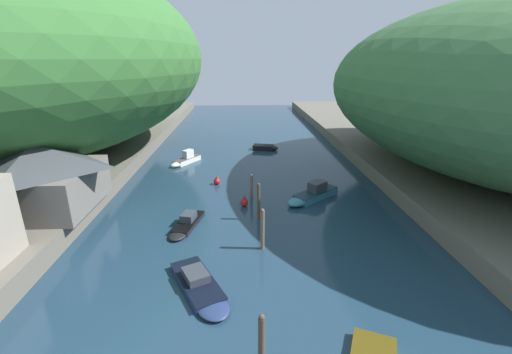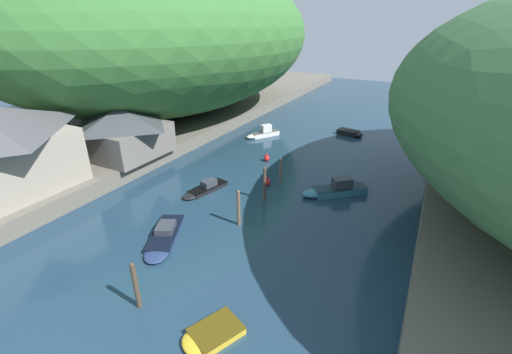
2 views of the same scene
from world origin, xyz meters
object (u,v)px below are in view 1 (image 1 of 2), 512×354
Objects in this scene: boathouse_shed at (38,175)px; boat_mid_channel at (266,148)px; boat_moored_right at (200,287)px; boat_small_dinghy at (185,160)px; channel_buoy_near at (217,181)px; channel_buoy_far at (244,202)px; boat_far_upstream at (186,224)px; boat_cabin_cruiser at (312,195)px.

boathouse_shed reaches higher than boat_mid_channel.
boathouse_shed is 1.38× the size of boat_moored_right.
boathouse_shed is 1.74× the size of boat_small_dinghy.
channel_buoy_near is 0.98× the size of channel_buoy_far.
channel_buoy_near is at bearing 151.73° from boat_small_dinghy.
boat_mid_channel is 32.76m from boat_moored_right.
boathouse_shed reaches higher than channel_buoy_far.
channel_buoy_near is 6.44m from channel_buoy_far.
boat_small_dinghy is 0.79× the size of boat_moored_right.
boat_far_upstream is 4.96× the size of channel_buoy_near.
boat_cabin_cruiser is 5.43× the size of channel_buoy_far.
boat_far_upstream is at bearing 75.14° from boat_cabin_cruiser.
boat_small_dinghy reaches higher than boat_far_upstream.
boat_moored_right is at bearing -89.59° from channel_buoy_near.
boat_cabin_cruiser reaches higher than boat_moored_right.
boat_far_upstream is 6.17m from channel_buoy_far.
boat_small_dinghy is 4.58× the size of channel_buoy_far.
channel_buoy_far is (4.71, 3.97, 0.12)m from boat_far_upstream.
boathouse_shed is 1.65× the size of boat_far_upstream.
boat_cabin_cruiser reaches higher than channel_buoy_near.
channel_buoy_far is at bearing 150.30° from boat_small_dinghy.
boat_small_dinghy is 9.13m from channel_buoy_near.
boat_mid_channel is at bearing 49.84° from boathouse_shed.
boat_cabin_cruiser is 5.55× the size of channel_buoy_near.
boat_mid_channel is 3.68× the size of channel_buoy_far.
boat_small_dinghy is at bearing -67.70° from boat_far_upstream.
boathouse_shed is 16.22m from channel_buoy_near.
channel_buoy_far is at bearing -63.73° from channel_buoy_near.
boathouse_shed is 16.53m from boat_moored_right.
channel_buoy_near is (-6.38, -14.38, 0.07)m from boat_mid_channel.
channel_buoy_far is (-3.53, -20.16, 0.07)m from boat_mid_channel.
boat_far_upstream is (-8.24, -24.13, -0.05)m from boat_mid_channel.
boat_mid_channel is at bearing 66.07° from channel_buoy_near.
boat_mid_channel is 25.50m from boat_far_upstream.
boat_far_upstream reaches higher than boat_mid_channel.
boathouse_shed is at bearing -26.25° from boat_mid_channel.
boat_far_upstream is 4.85× the size of channel_buoy_far.
boat_mid_channel is 0.68× the size of boat_cabin_cruiser.
channel_buoy_far is at bearing -126.16° from boat_far_upstream.
boathouse_shed is 23.12m from boat_cabin_cruiser.
boat_far_upstream is at bearing -139.89° from channel_buoy_far.
boat_mid_channel is at bearing -95.13° from boat_far_upstream.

